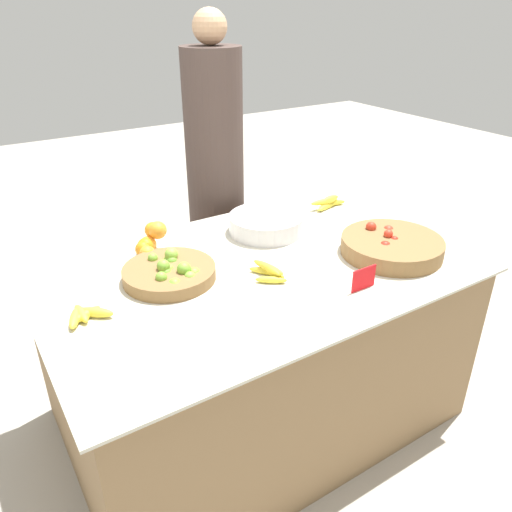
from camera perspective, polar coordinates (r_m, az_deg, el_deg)
The scene contains 11 objects.
ground_plane at distance 2.53m, azimuth -0.00°, elevation -17.26°, with size 12.00×12.00×0.00m, color #ADA599.
market_table at distance 2.27m, azimuth -0.00°, elevation -10.08°, with size 1.74×1.13×0.80m.
lime_bowl at distance 1.98m, azimuth -9.81°, elevation -1.85°, with size 0.36×0.36×0.10m.
tomato_basket at distance 2.22m, azimuth 15.24°, elevation 1.11°, with size 0.43×0.43×0.11m.
orange_pile at distance 2.19m, azimuth -12.11°, elevation 1.58°, with size 0.15×0.16×0.13m.
metal_bowl at distance 2.35m, azimuth 1.15°, elevation 3.72°, with size 0.35×0.35×0.09m.
price_sign at distance 1.92m, azimuth 12.21°, elevation -2.54°, with size 0.11×0.01×0.09m.
banana_bunch_front_right at distance 1.82m, azimuth -18.96°, elevation -6.33°, with size 0.17×0.14×0.04m.
banana_bunch_front_center at distance 2.67m, azimuth 8.20°, elevation 6.02°, with size 0.22×0.10×0.06m.
banana_bunch_front_left at distance 1.97m, azimuth 1.56°, elevation -1.75°, with size 0.13×0.18×0.05m.
vendor_person at distance 2.82m, azimuth -4.58°, elevation 7.26°, with size 0.31×0.31×1.75m.
Camera 1 is at (-0.97, -1.52, 1.78)m, focal length 35.00 mm.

